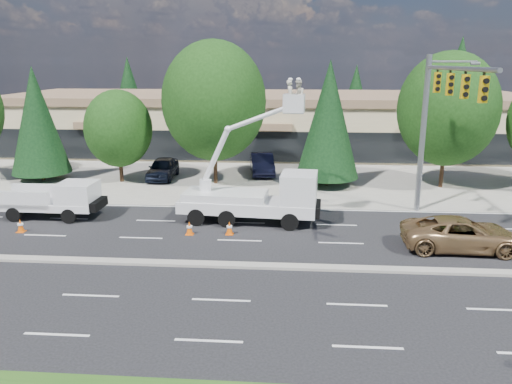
# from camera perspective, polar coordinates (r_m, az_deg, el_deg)

# --- Properties ---
(ground) EXTENTS (140.00, 140.00, 0.00)m
(ground) POSITION_cam_1_polar(r_m,az_deg,el_deg) (21.91, -2.80, -8.47)
(ground) COLOR black
(ground) RESTS_ON ground
(concrete_apron) EXTENTS (140.00, 22.00, 0.01)m
(concrete_apron) POSITION_cam_1_polar(r_m,az_deg,el_deg) (40.98, 0.60, 2.60)
(concrete_apron) COLOR gray
(concrete_apron) RESTS_ON ground
(road_median) EXTENTS (120.00, 0.55, 0.12)m
(road_median) POSITION_cam_1_polar(r_m,az_deg,el_deg) (21.89, -2.81, -8.32)
(road_median) COLOR gray
(road_median) RESTS_ON ground
(strip_mall) EXTENTS (50.40, 15.40, 5.50)m
(strip_mall) POSITION_cam_1_polar(r_m,az_deg,el_deg) (50.35, 1.35, 8.13)
(strip_mall) COLOR tan
(strip_mall) RESTS_ON ground
(tree_front_b) EXTENTS (4.23, 4.23, 8.33)m
(tree_front_b) POSITION_cam_1_polar(r_m,az_deg,el_deg) (39.82, -23.75, 7.51)
(tree_front_b) COLOR #332114
(tree_front_b) RESTS_ON ground
(tree_front_c) EXTENTS (4.84, 4.84, 6.71)m
(tree_front_c) POSITION_cam_1_polar(r_m,az_deg,el_deg) (37.46, -15.46, 7.00)
(tree_front_c) COLOR #332114
(tree_front_c) RESTS_ON ground
(tree_front_d) EXTENTS (7.29, 7.29, 10.11)m
(tree_front_d) POSITION_cam_1_polar(r_m,az_deg,el_deg) (35.52, -4.82, 10.32)
(tree_front_d) COLOR #332114
(tree_front_d) RESTS_ON ground
(tree_front_e) EXTENTS (4.45, 4.45, 8.76)m
(tree_front_e) POSITION_cam_1_polar(r_m,az_deg,el_deg) (35.28, 8.30, 8.20)
(tree_front_e) COLOR #332114
(tree_front_e) RESTS_ON ground
(tree_front_f) EXTENTS (6.74, 6.74, 9.35)m
(tree_front_f) POSITION_cam_1_polar(r_m,az_deg,el_deg) (36.64, 21.08, 8.83)
(tree_front_f) COLOR #332114
(tree_front_f) RESTS_ON ground
(tree_back_a) EXTENTS (4.65, 4.65, 9.17)m
(tree_back_a) POSITION_cam_1_polar(r_m,az_deg,el_deg) (65.41, -14.32, 11.05)
(tree_back_a) COLOR #332114
(tree_back_a) RESTS_ON ground
(tree_back_b) EXTENTS (5.18, 5.18, 10.20)m
(tree_back_b) POSITION_cam_1_polar(r_m,az_deg,el_deg) (62.41, -1.80, 11.84)
(tree_back_b) COLOR #332114
(tree_back_b) RESTS_ON ground
(tree_back_c) EXTENTS (4.17, 4.17, 8.22)m
(tree_back_c) POSITION_cam_1_polar(r_m,az_deg,el_deg) (62.57, 11.29, 10.60)
(tree_back_c) COLOR #332114
(tree_back_c) RESTS_ON ground
(tree_back_d) EXTENTS (5.82, 5.82, 11.47)m
(tree_back_d) POSITION_cam_1_polar(r_m,az_deg,el_deg) (65.00, 22.14, 11.51)
(tree_back_d) COLOR #332114
(tree_back_d) RESTS_ON ground
(signal_mast) EXTENTS (2.76, 10.16, 9.00)m
(signal_mast) POSITION_cam_1_polar(r_m,az_deg,el_deg) (28.16, 19.88, 8.64)
(signal_mast) COLOR gray
(signal_mast) RESTS_ON ground
(utility_pickup) EXTENTS (5.45, 2.23, 2.08)m
(utility_pickup) POSITION_cam_1_polar(r_m,az_deg,el_deg) (30.37, -21.86, -1.18)
(utility_pickup) COLOR silver
(utility_pickup) RESTS_ON ground
(bucket_truck) EXTENTS (7.84, 2.94, 7.81)m
(bucket_truck) POSITION_cam_1_polar(r_m,az_deg,el_deg) (27.07, 0.54, -0.04)
(bucket_truck) COLOR silver
(bucket_truck) RESTS_ON ground
(traffic_cone_a) EXTENTS (0.40, 0.40, 0.70)m
(traffic_cone_a) POSITION_cam_1_polar(r_m,az_deg,el_deg) (28.72, -25.32, -3.50)
(traffic_cone_a) COLOR #DF5407
(traffic_cone_a) RESTS_ON ground
(traffic_cone_b) EXTENTS (0.40, 0.40, 0.70)m
(traffic_cone_b) POSITION_cam_1_polar(r_m,az_deg,el_deg) (25.83, -7.62, -4.11)
(traffic_cone_b) COLOR #DF5407
(traffic_cone_b) RESTS_ON ground
(traffic_cone_c) EXTENTS (0.40, 0.40, 0.70)m
(traffic_cone_c) POSITION_cam_1_polar(r_m,az_deg,el_deg) (25.66, -3.05, -4.13)
(traffic_cone_c) COLOR #DF5407
(traffic_cone_c) RESTS_ON ground
(minivan) EXTENTS (5.60, 2.70, 1.54)m
(minivan) POSITION_cam_1_polar(r_m,az_deg,el_deg) (25.39, 22.48, -4.46)
(minivan) COLOR #987449
(minivan) RESTS_ON ground
(parked_car_west) EXTENTS (1.95, 4.66, 1.58)m
(parked_car_west) POSITION_cam_1_polar(r_m,az_deg,el_deg) (38.34, -10.61, 2.69)
(parked_car_west) COLOR black
(parked_car_west) RESTS_ON ground
(parked_car_east) EXTENTS (2.36, 5.10, 1.62)m
(parked_car_east) POSITION_cam_1_polar(r_m,az_deg,el_deg) (39.21, 0.69, 3.24)
(parked_car_east) COLOR black
(parked_car_east) RESTS_ON ground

